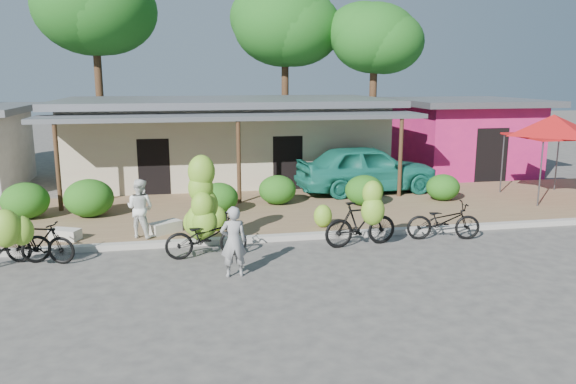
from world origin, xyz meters
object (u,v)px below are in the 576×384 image
object	(u,v)px
bike_far_left	(5,243)
bike_far_right	(443,221)
red_canopy	(553,125)
bike_center	(204,218)
tree_center_right	(281,22)
sack_far	(65,234)
tree_far_center	(90,5)
bike_right	(363,220)
vendor	(233,242)
tree_near_right	(370,36)
teal_van	(367,168)
sack_near	(165,227)
bystander	(140,208)
bike_left	(36,240)

from	to	relation	value
bike_far_left	bike_far_right	xyz separation A→B (m)	(10.68, 0.30, -0.11)
red_canopy	bike_center	size ratio (longest dim) A/B	1.46
tree_center_right	sack_far	xyz separation A→B (m)	(-8.17, -13.89, -6.60)
tree_far_center	bike_right	bearing A→B (deg)	-61.35
vendor	tree_near_right	bearing A→B (deg)	-120.14
bike_right	tree_near_right	bearing A→B (deg)	-26.45
bike_far_right	teal_van	size ratio (longest dim) A/B	0.40
sack_near	bystander	world-z (taller)	bystander
tree_far_center	bike_far_left	size ratio (longest dim) A/B	4.66
tree_center_right	sack_near	bearing A→B (deg)	-112.43
tree_center_right	bike_center	world-z (taller)	tree_center_right
tree_far_center	tree_center_right	size ratio (longest dim) A/B	1.08
sack_far	teal_van	world-z (taller)	teal_van
bystander	teal_van	xyz separation A→B (m)	(7.66, 4.40, 0.09)
bike_center	sack_far	xyz separation A→B (m)	(-3.49, 1.51, -0.64)
red_canopy	vendor	xyz separation A→B (m)	(-11.37, -5.40, -1.83)
sack_far	bystander	xyz separation A→B (m)	(1.91, -0.12, 0.63)
sack_near	bike_far_left	bearing A→B (deg)	-150.71
bike_far_left	tree_near_right	bearing A→B (deg)	-64.20
bike_center	teal_van	bearing A→B (deg)	-50.92
sack_near	teal_van	distance (m)	8.19
bike_left	bike_center	distance (m)	3.82
bike_far_right	vendor	bearing A→B (deg)	117.19
tree_near_right	sack_near	xyz separation A→B (m)	(-9.66, -11.71, -5.83)
bike_left	bike_right	bearing A→B (deg)	-74.19
teal_van	tree_center_right	bearing A→B (deg)	3.39
bike_far_right	bystander	xyz separation A→B (m)	(-7.84, 1.33, 0.39)
tree_near_right	bike_far_right	size ratio (longest dim) A/B	3.83
red_canopy	bike_center	xyz separation A→B (m)	(-11.91, -3.72, -1.71)
sack_far	bystander	distance (m)	2.02
bike_far_left	bike_left	size ratio (longest dim) A/B	1.16
tree_center_right	teal_van	world-z (taller)	tree_center_right
red_canopy	bike_far_left	bearing A→B (deg)	-166.38
tree_far_center	sack_near	bearing A→B (deg)	-75.81
red_canopy	vendor	size ratio (longest dim) A/B	2.25
bike_right	teal_van	xyz separation A→B (m)	(2.14, 6.00, 0.26)
tree_center_right	bike_left	xyz separation A→B (m)	(-8.48, -15.48, -6.27)
tree_near_right	bystander	xyz separation A→B (m)	(-10.26, -12.01, -5.21)
tree_center_right	sack_far	bearing A→B (deg)	-120.46
red_canopy	bike_left	size ratio (longest dim) A/B	1.99
tree_far_center	red_canopy	world-z (taller)	tree_far_center
bike_far_right	sack_far	bearing A→B (deg)	91.80
sack_near	bike_center	bearing A→B (deg)	-59.82
tree_center_right	bike_far_left	size ratio (longest dim) A/B	4.33
vendor	bystander	xyz separation A→B (m)	(-2.13, 3.07, 0.11)
bike_center	red_canopy	bearing A→B (deg)	-77.21
red_canopy	sack_far	world-z (taller)	red_canopy
bike_left	bystander	xyz separation A→B (m)	(2.22, 1.47, 0.31)
red_canopy	bystander	size ratio (longest dim) A/B	2.27
red_canopy	bike_left	bearing A→B (deg)	-166.42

